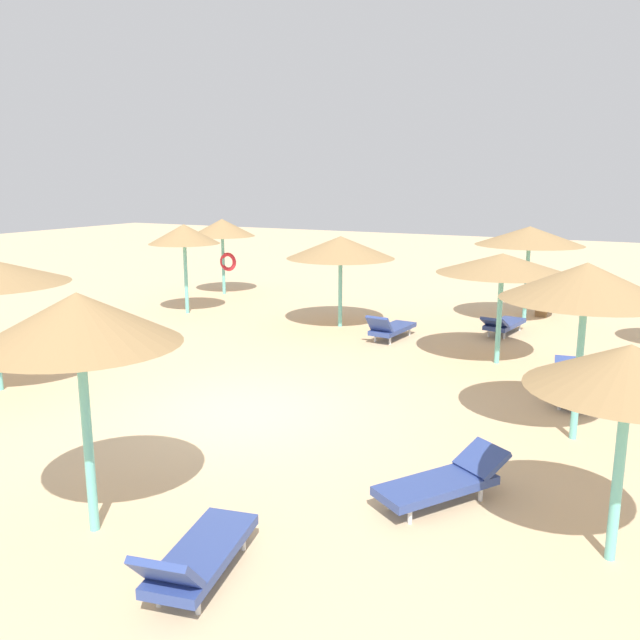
% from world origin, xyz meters
% --- Properties ---
extents(ground_plane, '(80.00, 80.00, 0.00)m').
position_xyz_m(ground_plane, '(0.00, 0.00, 0.00)').
color(ground_plane, '#DBBA8C').
extents(parasol_0, '(2.40, 2.40, 3.01)m').
position_xyz_m(parasol_0, '(0.65, -4.36, 2.68)').
color(parasol_0, '#6BC6BC').
rests_on(parasol_0, ground).
extents(parasol_1, '(2.21, 2.21, 2.55)m').
position_xyz_m(parasol_1, '(6.41, -2.09, 2.29)').
color(parasol_1, '#6BC6BC').
rests_on(parasol_1, ground).
extents(parasol_2, '(3.15, 3.15, 2.67)m').
position_xyz_m(parasol_2, '(-1.61, 7.39, 2.34)').
color(parasol_2, '#6BC6BC').
rests_on(parasol_2, ground).
extents(parasol_3, '(2.71, 2.71, 2.98)m').
position_xyz_m(parasol_3, '(5.58, 1.50, 2.67)').
color(parasol_3, '#6BC6BC').
rests_on(parasol_3, ground).
extents(parasol_4, '(3.17, 3.17, 2.92)m').
position_xyz_m(parasol_4, '(3.14, 10.41, 2.63)').
color(parasol_4, '#6BC6BC').
rests_on(parasol_4, ground).
extents(parasol_7, '(2.26, 2.26, 2.88)m').
position_xyz_m(parasol_7, '(-6.87, 6.85, 2.56)').
color(parasol_7, '#6BC6BC').
rests_on(parasol_7, ground).
extents(parasol_8, '(2.45, 2.45, 2.83)m').
position_xyz_m(parasol_8, '(-7.95, 10.41, 2.48)').
color(parasol_8, '#6BC6BC').
rests_on(parasol_8, ground).
extents(parasol_9, '(3.01, 3.01, 2.61)m').
position_xyz_m(parasol_9, '(3.40, 5.56, 2.37)').
color(parasol_9, '#6BC6BC').
rests_on(parasol_9, ground).
extents(lounger_0, '(1.01, 1.95, 0.78)m').
position_xyz_m(lounger_0, '(2.49, -4.65, 0.32)').
color(lounger_0, '#33478C').
rests_on(lounger_0, ground).
extents(lounger_1, '(1.57, 1.95, 0.66)m').
position_xyz_m(lounger_1, '(4.31, -1.66, 0.31)').
color(lounger_1, '#33478C').
rests_on(lounger_1, ground).
extents(lounger_2, '(0.81, 1.91, 0.79)m').
position_xyz_m(lounger_2, '(0.32, 6.55, 0.32)').
color(lounger_2, '#33478C').
rests_on(lounger_2, ground).
extents(lounger_3, '(0.92, 1.98, 0.65)m').
position_xyz_m(lounger_3, '(5.29, 3.64, 0.31)').
color(lounger_3, '#33478C').
rests_on(lounger_3, ground).
extents(lounger_4, '(0.92, 1.99, 0.63)m').
position_xyz_m(lounger_4, '(2.90, 8.56, 0.31)').
color(lounger_4, '#33478C').
rests_on(lounger_4, ground).
extents(bench_0, '(1.54, 0.59, 0.49)m').
position_xyz_m(bench_0, '(3.68, 13.88, 0.35)').
color(bench_0, brown).
rests_on(bench_0, ground).
extents(bench_1, '(0.43, 1.51, 0.49)m').
position_xyz_m(bench_1, '(3.44, 12.10, 0.35)').
color(bench_1, brown).
rests_on(bench_1, ground).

